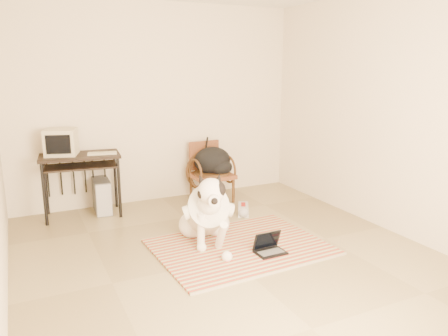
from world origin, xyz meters
TOP-DOWN VIEW (x-y plane):
  - floor at (0.00, 0.00)m, footprint 4.50×4.50m
  - wall_back at (0.00, 2.25)m, footprint 4.50×0.00m
  - wall_front at (0.00, -2.25)m, footprint 4.50×0.00m
  - wall_right at (2.00, 0.00)m, footprint 0.00×4.50m
  - rug at (0.20, 0.20)m, footprint 1.79×1.40m
  - dog at (-0.06, 0.47)m, footprint 0.60×1.19m
  - laptop at (0.39, -0.07)m, footprint 0.31×0.23m
  - computer_desk at (-1.12, 1.94)m, footprint 1.00×0.63m
  - crt_monitor at (-1.32, 2.02)m, footprint 0.44×0.43m
  - desk_keyboard at (-0.87, 1.85)m, footprint 0.37×0.19m
  - pc_tower at (-0.88, 1.99)m, footprint 0.22×0.48m
  - rattan_chair at (0.61, 1.88)m, footprint 0.56×0.55m
  - backpack at (0.65, 1.85)m, footprint 0.52×0.47m
  - sneaker_left at (0.40, 1.15)m, footprint 0.14×0.30m
  - sneaker_right at (0.74, 1.14)m, footprint 0.27×0.36m

SIDE VIEW (x-z plane):
  - floor at x=0.00m, z-range 0.00..0.00m
  - rug at x=0.20m, z-range 0.00..0.02m
  - sneaker_left at x=0.40m, z-range -0.01..0.10m
  - sneaker_right at x=0.74m, z-range -0.01..0.11m
  - laptop at x=0.39m, z-range -0.03..0.18m
  - pc_tower at x=-0.88m, z-range 0.00..0.44m
  - dog at x=-0.06m, z-range -0.09..0.77m
  - rattan_chair at x=0.61m, z-range 0.00..0.82m
  - backpack at x=0.65m, z-range 0.36..0.75m
  - computer_desk at x=-1.12m, z-range 0.29..1.08m
  - desk_keyboard at x=-0.87m, z-range 0.79..0.82m
  - crt_monitor at x=-1.32m, z-range 0.79..1.12m
  - wall_back at x=0.00m, z-range -0.90..3.60m
  - wall_front at x=0.00m, z-range -0.90..3.60m
  - wall_right at x=2.00m, z-range -0.90..3.60m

